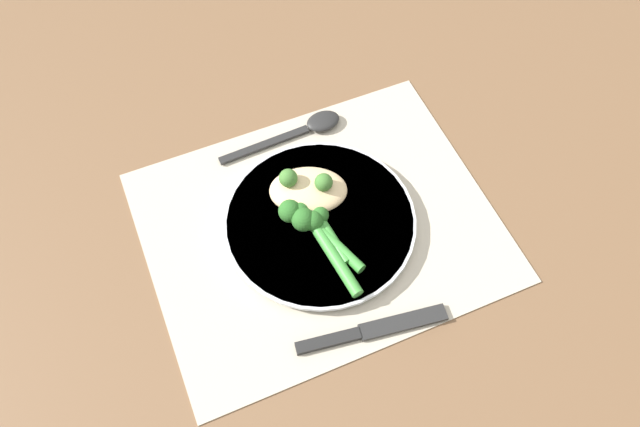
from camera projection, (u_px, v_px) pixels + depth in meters
The scene contains 11 objects.
ground_plane at pixel (320, 227), 0.80m from camera, with size 3.00×3.00×0.00m, color brown.
placemat at pixel (320, 226), 0.80m from camera, with size 0.44×0.35×0.00m.
plate at pixel (320, 222), 0.79m from camera, with size 0.24×0.24×0.01m.
chicken_fillet at pixel (308, 191), 0.79m from camera, with size 0.12×0.10×0.03m.
pesto_dollop_primary at pixel (324, 182), 0.77m from camera, with size 0.02×0.02×0.02m.
pesto_dollop_secondary at pixel (288, 178), 0.78m from camera, with size 0.02×0.02×0.02m.
broccoli_stalk_right at pixel (313, 206), 0.78m from camera, with size 0.03×0.13×0.02m.
broccoli_stalk_left at pixel (305, 218), 0.77m from camera, with size 0.07×0.12×0.03m.
broccoli_stalk_front at pixel (317, 230), 0.76m from camera, with size 0.05×0.13×0.03m.
knife at pixel (370, 330), 0.72m from camera, with size 0.18×0.04×0.01m.
spoon at pixel (309, 127), 0.87m from camera, with size 0.18×0.04×0.01m.
Camera 1 is at (0.15, 0.36, 0.70)m, focal length 35.00 mm.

